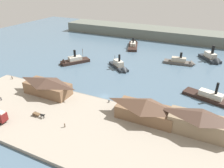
{
  "coord_description": "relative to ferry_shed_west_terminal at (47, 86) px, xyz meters",
  "views": [
    {
      "loc": [
        38.01,
        -71.13,
        46.34
      ],
      "look_at": [
        -0.44,
        8.83,
        2.0
      ],
      "focal_mm": 34.21,
      "sensor_mm": 36.0,
      "label": 1
    }
  ],
  "objects": [
    {
      "name": "ferry_outer_harbor",
      "position": [
        -13.92,
        37.04,
        -3.44
      ],
      "size": [
        15.29,
        18.37,
        9.95
      ],
      "color": "black",
      "rests_on": "ground"
    },
    {
      "name": "mooring_post_east",
      "position": [
        -12.92,
        4.51,
        -3.21
      ],
      "size": [
        0.44,
        0.44,
        0.9
      ],
      "primitive_type": "cylinder",
      "color": "black",
      "rests_on": "quay_promenade"
    },
    {
      "name": "seawall_edge",
      "position": [
        22.03,
        6.42,
        -4.36
      ],
      "size": [
        110.0,
        0.8,
        1.0
      ],
      "primitive_type": "cube",
      "color": "gray",
      "rests_on": "ground"
    },
    {
      "name": "pedestrian_near_east_shed",
      "position": [
        20.65,
        -15.87,
        -2.91
      ],
      "size": [
        0.41,
        0.41,
        1.64
      ],
      "color": "#6B5B4C",
      "rests_on": "quay_promenade"
    },
    {
      "name": "ferry_mid_harbor",
      "position": [
        45.92,
        64.65,
        -3.54
      ],
      "size": [
        18.71,
        6.78,
        8.64
      ],
      "color": "#514C47",
      "rests_on": "ground"
    },
    {
      "name": "ferry_near_quay",
      "position": [
        15.61,
        41.75,
        -3.44
      ],
      "size": [
        16.73,
        15.08,
        9.66
      ],
      "color": "#23282D",
      "rests_on": "ground"
    },
    {
      "name": "ferry_approaching_east",
      "position": [
        6.48,
        86.98,
        -3.68
      ],
      "size": [
        13.21,
        24.54,
        9.44
      ],
      "color": "black",
      "rests_on": "ground"
    },
    {
      "name": "ferry_departing_north",
      "position": [
        66.9,
        25.93,
        -3.73
      ],
      "size": [
        24.77,
        12.41,
        10.53
      ],
      "color": "black",
      "rests_on": "ground"
    },
    {
      "name": "pedestrian_near_west_shed",
      "position": [
        -13.68,
        -12.89,
        -2.93
      ],
      "size": [
        0.4,
        0.4,
        1.61
      ],
      "color": "#232328",
      "rests_on": "quay_promenade"
    },
    {
      "name": "quay_promenade",
      "position": [
        22.03,
        -11.98,
        -4.26
      ],
      "size": [
        110.0,
        36.0,
        1.2
      ],
      "primitive_type": "cube",
      "color": "#9E9384",
      "rests_on": "ground"
    },
    {
      "name": "pedestrian_walking_east",
      "position": [
        -26.12,
        3.88,
        -2.91
      ],
      "size": [
        0.41,
        0.41,
        1.65
      ],
      "color": "#6B5B4C",
      "rests_on": "quay_promenade"
    },
    {
      "name": "ferry_shed_west_terminal",
      "position": [
        0.0,
        0.0,
        0.0
      ],
      "size": [
        20.47,
        8.88,
        7.21
      ],
      "color": "brown",
      "rests_on": "quay_promenade"
    },
    {
      "name": "ferry_shed_central_terminal",
      "position": [
        43.42,
        0.8,
        0.25
      ],
      "size": [
        20.73,
        9.27,
        7.69
      ],
      "color": "brown",
      "rests_on": "quay_promenade"
    },
    {
      "name": "ferry_shed_customs_shed",
      "position": [
        61.37,
        0.49,
        0.41
      ],
      "size": [
        19.66,
        8.07,
        8.03
      ],
      "color": "#847056",
      "rests_on": "quay_promenade"
    },
    {
      "name": "horse_cart",
      "position": [
        8.51,
        -14.99,
        -2.73
      ],
      "size": [
        5.6,
        1.35,
        1.87
      ],
      "color": "brown",
      "rests_on": "quay_promenade"
    },
    {
      "name": "ferry_moored_west",
      "position": [
        61.51,
        77.89,
        -3.18
      ],
      "size": [
        15.1,
        17.74,
        11.6
      ],
      "color": "#23282D",
      "rests_on": "ground"
    },
    {
      "name": "ground_plane",
      "position": [
        22.03,
        10.02,
        -4.86
      ],
      "size": [
        320.0,
        320.0,
        0.0
      ],
      "primitive_type": "plane",
      "color": "slate"
    },
    {
      "name": "mooring_post_center_east",
      "position": [
        26.94,
        4.86,
        -3.21
      ],
      "size": [
        0.44,
        0.44,
        0.9
      ],
      "primitive_type": "cylinder",
      "color": "black",
      "rests_on": "quay_promenade"
    },
    {
      "name": "mooring_post_center_west",
      "position": [
        -27.37,
        4.71,
        -3.21
      ],
      "size": [
        0.44,
        0.44,
        0.9
      ],
      "primitive_type": "cylinder",
      "color": "black",
      "rests_on": "quay_promenade"
    },
    {
      "name": "far_headland",
      "position": [
        22.03,
        120.02,
        -0.86
      ],
      "size": [
        180.0,
        24.0,
        8.0
      ],
      "primitive_type": "cube",
      "color": "#60665B",
      "rests_on": "ground"
    }
  ]
}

